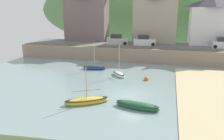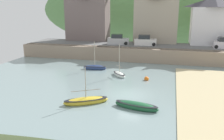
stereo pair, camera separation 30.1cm
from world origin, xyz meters
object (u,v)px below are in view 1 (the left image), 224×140
at_px(parked_car_by_wall, 144,41).
at_px(sailboat_tall_mast, 119,74).
at_px(church_with_spire, 209,4).
at_px(sailboat_nearest_shore, 87,101).
at_px(waterfront_building_right, 211,21).
at_px(mooring_buoy, 146,79).
at_px(waterfront_building_left, 87,14).
at_px(waterfront_building_centre, 155,17).
at_px(parked_car_near_slipway, 117,40).
at_px(fishing_boat_green, 94,67).
at_px(rowboat_small_beached, 137,106).
at_px(parked_car_end_of_row, 224,44).

bearing_deg(parked_car_by_wall, sailboat_tall_mast, -101.93).
height_order(church_with_spire, sailboat_nearest_shore, church_with_spire).
relative_size(waterfront_building_right, church_with_spire, 0.61).
distance_m(parked_car_by_wall, mooring_buoy, 15.28).
distance_m(waterfront_building_left, sailboat_tall_mast, 22.78).
distance_m(waterfront_building_left, waterfront_building_centre, 14.66).
relative_size(waterfront_building_right, sailboat_nearest_shore, 1.95).
bearing_deg(church_with_spire, sailboat_nearest_shore, -114.99).
distance_m(parked_car_near_slipway, parked_car_by_wall, 5.30).
bearing_deg(sailboat_tall_mast, mooring_buoy, 35.86).
height_order(waterfront_building_left, parked_car_by_wall, waterfront_building_left).
bearing_deg(church_with_spire, mooring_buoy, -113.61).
xyz_separation_m(fishing_boat_green, mooring_buoy, (8.50, -3.84, -0.10)).
bearing_deg(waterfront_building_right, parked_car_near_slipway, -165.62).
height_order(fishing_boat_green, parked_car_near_slipway, fishing_boat_green).
height_order(sailboat_tall_mast, parked_car_near_slipway, sailboat_tall_mast).
bearing_deg(rowboat_small_beached, parked_car_near_slipway, 118.31).
relative_size(fishing_boat_green, parked_car_near_slipway, 1.08).
distance_m(waterfront_building_right, parked_car_end_of_row, 6.15).
xyz_separation_m(fishing_boat_green, rowboat_small_beached, (8.56, -13.28, -0.03)).
xyz_separation_m(waterfront_building_centre, waterfront_building_right, (10.69, -0.00, -0.62)).
distance_m(parked_car_near_slipway, parked_car_end_of_row, 19.44).
height_order(rowboat_small_beached, mooring_buoy, rowboat_small_beached).
bearing_deg(rowboat_small_beached, church_with_spire, 84.30).
height_order(fishing_boat_green, parked_car_end_of_row, fishing_boat_green).
distance_m(waterfront_building_right, rowboat_small_beached, 31.27).
distance_m(sailboat_tall_mast, parked_car_by_wall, 14.24).
bearing_deg(sailboat_nearest_shore, fishing_boat_green, 73.99).
bearing_deg(sailboat_tall_mast, sailboat_nearest_shore, -45.26).
relative_size(waterfront_building_right, fishing_boat_green, 1.95).
distance_m(waterfront_building_left, sailboat_nearest_shore, 31.45).
bearing_deg(fishing_boat_green, sailboat_tall_mast, -37.11).
xyz_separation_m(waterfront_building_left, parked_car_by_wall, (13.09, -4.50, -4.85)).
xyz_separation_m(sailboat_nearest_shore, rowboat_small_beached, (5.13, -0.01, -0.00)).
distance_m(waterfront_building_left, waterfront_building_right, 25.36).
height_order(parked_car_by_wall, parked_car_end_of_row, same).
bearing_deg(fishing_boat_green, waterfront_building_right, 33.99).
bearing_deg(sailboat_nearest_shore, sailboat_tall_mast, 53.46).
bearing_deg(rowboat_small_beached, sailboat_tall_mast, 122.45).
height_order(church_with_spire, fishing_boat_green, church_with_spire).
xyz_separation_m(waterfront_building_left, sailboat_nearest_shore, (10.00, -28.78, -7.79)).
distance_m(waterfront_building_left, parked_car_end_of_row, 28.02).
height_order(church_with_spire, sailboat_tall_mast, church_with_spire).
distance_m(waterfront_building_centre, rowboat_small_beached, 29.71).
xyz_separation_m(sailboat_nearest_shore, parked_car_by_wall, (3.09, 24.28, 2.94)).
bearing_deg(fishing_boat_green, waterfront_building_left, 107.39).
relative_size(fishing_boat_green, mooring_buoy, 7.33).
relative_size(waterfront_building_centre, parked_car_near_slipway, 2.39).
xyz_separation_m(waterfront_building_right, parked_car_end_of_row, (1.89, -4.50, -3.74)).
xyz_separation_m(parked_car_near_slipway, mooring_buoy, (7.28, -14.85, -3.02)).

